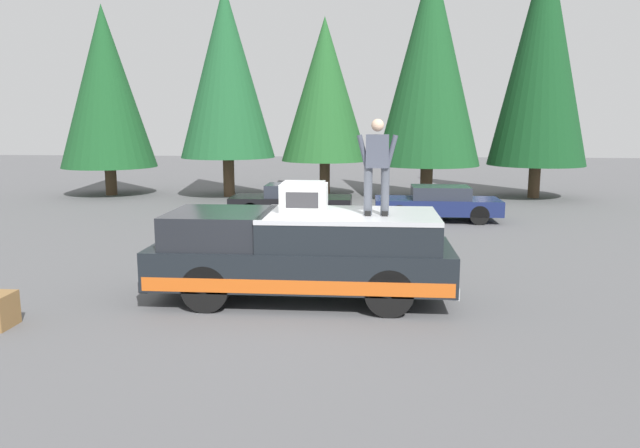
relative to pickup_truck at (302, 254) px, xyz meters
name	(u,v)px	position (x,y,z in m)	size (l,w,h in m)	color
ground_plane	(291,306)	(-0.42, 0.15, -0.87)	(90.00, 90.00, 0.00)	#565659
pickup_truck	(302,254)	(0.00, 0.00, 0.00)	(2.01, 5.54, 1.65)	black
compressor_unit	(304,197)	(0.05, -0.03, 1.05)	(0.65, 0.84, 0.56)	silver
person_on_truck_bed	(377,164)	(-0.19, -1.36, 1.68)	(0.29, 0.72, 1.69)	#4C515B
parked_car_navy	(438,203)	(9.27, -3.51, -0.29)	(1.64, 4.10, 1.16)	navy
parked_car_black	(292,201)	(9.44, 1.40, -0.29)	(1.64, 4.10, 1.16)	black
conifer_far_left	(542,53)	(15.67, -8.32, 5.19)	(4.07, 4.07, 10.74)	#4C3826
conifer_left	(430,62)	(14.72, -3.63, 4.77)	(4.30, 4.30, 9.85)	#4C3826
conifer_center_left	(325,90)	(15.83, 0.76, 3.73)	(3.82, 3.82, 7.69)	#4C3826
conifer_center_right	(226,72)	(15.05, 4.92, 4.44)	(4.06, 4.06, 8.95)	#4C3826
conifer_right	(105,87)	(15.13, 10.30, 3.86)	(4.13, 4.13, 8.22)	#4C3826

